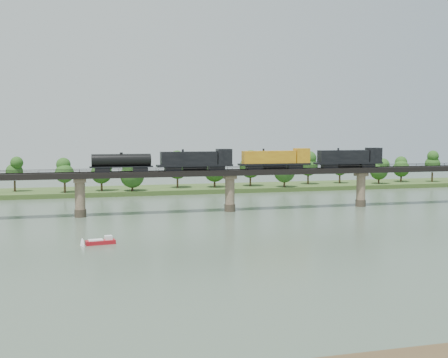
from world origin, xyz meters
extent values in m
plane|color=#3C4D3E|center=(0.00, 0.00, 0.00)|extent=(400.00, 400.00, 0.00)
cube|color=#31491D|center=(0.00, 85.00, 0.80)|extent=(300.00, 24.00, 1.60)
cylinder|color=#473A2D|center=(-40.00, 30.00, 1.00)|extent=(3.00, 3.00, 2.00)
cylinder|color=#8F755D|center=(-40.00, 30.00, 5.50)|extent=(2.60, 2.60, 9.00)
cube|color=#8F755D|center=(-40.00, 30.00, 9.50)|extent=(3.20, 3.20, 1.00)
cylinder|color=#473A2D|center=(0.00, 30.00, 1.00)|extent=(3.00, 3.00, 2.00)
cylinder|color=#8F755D|center=(0.00, 30.00, 5.50)|extent=(2.60, 2.60, 9.00)
cube|color=#8F755D|center=(0.00, 30.00, 9.50)|extent=(3.20, 3.20, 1.00)
cylinder|color=#473A2D|center=(40.00, 30.00, 1.00)|extent=(3.00, 3.00, 2.00)
cylinder|color=#8F755D|center=(40.00, 30.00, 5.50)|extent=(2.60, 2.60, 9.00)
cube|color=#8F755D|center=(40.00, 30.00, 9.50)|extent=(3.20, 3.20, 1.00)
cube|color=black|center=(0.00, 30.00, 10.75)|extent=(220.00, 5.00, 1.50)
cube|color=black|center=(0.00, 29.25, 11.58)|extent=(220.00, 0.12, 0.16)
cube|color=black|center=(0.00, 30.75, 11.58)|extent=(220.00, 0.12, 0.16)
cube|color=black|center=(0.00, 27.60, 12.20)|extent=(220.00, 0.10, 0.10)
cube|color=black|center=(0.00, 32.40, 12.20)|extent=(220.00, 0.10, 0.10)
cube|color=black|center=(0.00, 27.60, 11.85)|extent=(0.08, 0.08, 0.70)
cube|color=black|center=(0.00, 32.40, 11.85)|extent=(0.08, 0.08, 0.70)
cylinder|color=#382619|center=(-60.94, 84.18, 3.46)|extent=(0.70, 0.70, 3.71)
sphere|color=#1A4413|center=(-60.94, 84.18, 8.41)|extent=(5.67, 5.67, 5.67)
sphere|color=#1A4413|center=(-60.94, 84.18, 11.50)|extent=(4.25, 4.25, 4.25)
cylinder|color=#382619|center=(-44.43, 76.31, 3.35)|extent=(0.70, 0.70, 3.51)
sphere|color=#1A4413|center=(-44.43, 76.31, 8.03)|extent=(6.31, 6.31, 6.31)
sphere|color=#1A4413|center=(-44.43, 76.31, 10.96)|extent=(4.73, 4.73, 4.73)
cylinder|color=#382619|center=(-32.24, 78.84, 3.27)|extent=(0.70, 0.70, 3.34)
sphere|color=#1A4413|center=(-32.24, 78.84, 7.73)|extent=(7.18, 7.18, 7.18)
sphere|color=#1A4413|center=(-32.24, 78.84, 10.52)|extent=(5.39, 5.39, 5.39)
cylinder|color=#382619|center=(-22.01, 76.15, 3.01)|extent=(0.70, 0.70, 2.83)
sphere|color=#1A4413|center=(-22.01, 76.15, 6.78)|extent=(8.26, 8.26, 8.26)
sphere|color=#1A4413|center=(-22.01, 76.15, 9.14)|extent=(6.19, 6.19, 6.19)
cylinder|color=#382619|center=(-5.04, 82.68, 3.58)|extent=(0.70, 0.70, 3.96)
sphere|color=#1A4413|center=(-5.04, 82.68, 8.87)|extent=(8.07, 8.07, 8.07)
sphere|color=#1A4413|center=(-5.04, 82.68, 12.17)|extent=(6.05, 6.05, 6.05)
cylinder|color=#382619|center=(8.52, 81.14, 3.23)|extent=(0.70, 0.70, 3.27)
sphere|color=#1A4413|center=(8.52, 81.14, 7.59)|extent=(8.03, 8.03, 8.03)
sphere|color=#1A4413|center=(8.52, 81.14, 10.31)|extent=(6.02, 6.02, 6.02)
cylinder|color=#382619|center=(22.65, 82.31, 3.56)|extent=(0.70, 0.70, 3.92)
sphere|color=#1A4413|center=(22.65, 82.31, 8.79)|extent=(8.29, 8.29, 8.29)
sphere|color=#1A4413|center=(22.65, 82.31, 12.05)|extent=(6.21, 6.21, 6.21)
cylinder|color=#382619|center=(33.59, 75.35, 3.11)|extent=(0.70, 0.70, 3.02)
sphere|color=#1A4413|center=(33.59, 75.35, 7.15)|extent=(7.74, 7.74, 7.74)
sphere|color=#1A4413|center=(33.59, 75.35, 9.67)|extent=(5.80, 5.80, 5.80)
cylinder|color=#382619|center=(46.81, 84.03, 3.50)|extent=(0.70, 0.70, 3.80)
sphere|color=#1A4413|center=(46.81, 84.03, 8.56)|extent=(7.47, 7.47, 7.47)
sphere|color=#1A4413|center=(46.81, 84.03, 11.73)|extent=(5.60, 5.60, 5.60)
cylinder|color=#382619|center=(60.48, 84.26, 3.29)|extent=(0.70, 0.70, 3.38)
sphere|color=#1A4413|center=(60.48, 84.26, 7.80)|extent=(6.23, 6.23, 6.23)
sphere|color=#1A4413|center=(60.48, 84.26, 10.62)|extent=(4.67, 4.67, 4.67)
cylinder|color=#382619|center=(74.35, 78.39, 2.99)|extent=(0.70, 0.70, 2.77)
sphere|color=#1A4413|center=(74.35, 78.39, 6.68)|extent=(7.04, 7.04, 7.04)
sphere|color=#1A4413|center=(74.35, 78.39, 8.99)|extent=(5.28, 5.28, 5.28)
cylinder|color=#382619|center=(87.62, 83.57, 3.07)|extent=(0.70, 0.70, 2.94)
sphere|color=#1A4413|center=(87.62, 83.57, 7.00)|extent=(6.73, 6.73, 6.73)
sphere|color=#1A4413|center=(87.62, 83.57, 9.45)|extent=(5.05, 5.05, 5.05)
cylinder|color=#382619|center=(99.73, 80.10, 3.57)|extent=(0.70, 0.70, 3.94)
sphere|color=#1A4413|center=(99.73, 80.10, 8.83)|extent=(6.17, 6.17, 6.17)
sphere|color=#1A4413|center=(99.73, 80.10, 12.11)|extent=(4.62, 4.62, 4.62)
cube|color=black|center=(41.76, 30.00, 12.10)|extent=(4.34, 2.61, 1.19)
cube|color=black|center=(29.82, 30.00, 12.10)|extent=(4.34, 2.61, 1.19)
cube|color=black|center=(35.79, 30.00, 12.86)|extent=(20.64, 3.26, 0.54)
cube|color=black|center=(34.16, 30.00, 14.87)|extent=(15.21, 2.93, 3.48)
cube|color=black|center=(43.94, 30.00, 15.19)|extent=(3.91, 3.26, 4.13)
cylinder|color=black|center=(35.79, 30.00, 12.26)|extent=(6.52, 1.52, 1.52)
cube|color=black|center=(18.95, 30.00, 12.10)|extent=(4.34, 2.61, 1.19)
cube|color=black|center=(7.01, 30.00, 12.10)|extent=(4.34, 2.61, 1.19)
cube|color=black|center=(12.98, 30.00, 12.86)|extent=(20.64, 3.26, 0.54)
cube|color=gold|center=(11.35, 30.00, 14.87)|extent=(15.21, 2.93, 3.48)
cube|color=gold|center=(21.13, 30.00, 15.19)|extent=(3.91, 3.26, 4.13)
cylinder|color=black|center=(12.98, 30.00, 12.26)|extent=(6.52, 1.52, 1.52)
cube|color=black|center=(-3.85, 30.00, 12.10)|extent=(4.34, 2.61, 1.19)
cube|color=black|center=(-15.80, 30.00, 12.10)|extent=(4.34, 2.61, 1.19)
cube|color=black|center=(-9.83, 30.00, 12.86)|extent=(20.64, 3.26, 0.54)
cube|color=black|center=(-11.46, 30.00, 14.87)|extent=(15.21, 2.93, 3.48)
cube|color=black|center=(-1.68, 30.00, 15.19)|extent=(3.91, 3.26, 4.13)
cylinder|color=black|center=(-9.83, 30.00, 12.26)|extent=(6.52, 1.52, 1.52)
cube|color=black|center=(-24.49, 30.00, 12.10)|extent=(3.80, 2.39, 1.19)
cube|color=black|center=(-34.26, 30.00, 12.10)|extent=(3.80, 2.39, 1.19)
cube|color=black|center=(-29.38, 30.00, 12.80)|extent=(16.29, 2.61, 0.33)
cylinder|color=black|center=(-29.38, 30.00, 14.54)|extent=(15.21, 3.26, 3.26)
cylinder|color=black|center=(-29.38, 30.00, 16.28)|extent=(0.76, 0.76, 0.54)
cube|color=maroon|center=(-36.69, -7.33, 0.40)|extent=(5.90, 2.82, 0.79)
cube|color=white|center=(-37.58, -7.46, 0.85)|extent=(2.93, 2.07, 0.28)
cube|color=white|center=(-35.11, -7.10, 1.19)|extent=(1.54, 1.54, 0.79)
camera|label=1|loc=(-41.39, -117.83, 21.80)|focal=45.00mm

